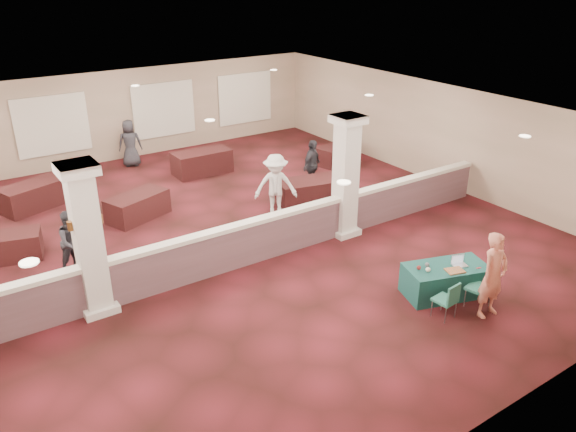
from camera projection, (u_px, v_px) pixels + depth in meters
ground at (217, 241)px, 14.56m from camera, size 16.00×16.00×0.00m
wall_back at (110, 117)px, 19.96m from camera, size 16.00×0.04×3.20m
wall_front at (475, 351)px, 7.85m from camera, size 16.00×0.04×3.20m
wall_right at (437, 133)px, 17.99m from camera, size 0.04×16.00×3.20m
ceiling at (210, 120)px, 13.25m from camera, size 16.00×16.00×0.02m
partition_wall at (245, 243)px, 13.19m from camera, size 15.60×0.28×1.10m
column_left at (88, 239)px, 10.97m from camera, size 0.72×0.72×3.20m
column_right at (346, 176)px, 14.29m from camera, size 0.72×0.72×3.20m
sconce_left at (70, 226)px, 10.68m from camera, size 0.12×0.12×0.18m
sconce_right at (100, 219)px, 10.96m from camera, size 0.12×0.12×0.18m
near_table at (445, 280)px, 12.08m from camera, size 1.94×1.37×0.67m
conf_chair_main at (484, 286)px, 11.49m from camera, size 0.54×0.54×0.91m
conf_chair_side at (448, 298)px, 11.17m from camera, size 0.44×0.45×0.81m
woman at (493, 275)px, 11.13m from camera, size 0.66×0.44×1.82m
far_table_front_left at (6, 247)px, 13.52m from camera, size 1.76×1.18×0.65m
far_table_front_center at (138, 206)px, 15.74m from camera, size 1.91×1.42×0.70m
far_table_front_right at (309, 192)px, 16.62m from camera, size 2.06×1.34×0.77m
far_table_back_left at (34, 196)px, 16.40m from camera, size 2.06×1.51×0.75m
far_table_back_center at (202, 162)px, 19.13m from camera, size 1.93×0.97×0.78m
far_table_back_right at (336, 154)px, 20.16m from camera, size 1.74×1.14×0.65m
attendee_a at (73, 242)px, 12.81m from camera, size 0.82×0.62×1.52m
attendee_b at (276, 186)px, 15.59m from camera, size 1.29×1.04×1.84m
attendee_c at (312, 166)px, 17.47m from camera, size 1.07×0.83×1.64m
attendee_d at (130, 143)px, 19.65m from camera, size 0.92×0.69×1.66m
laptop_base at (460, 265)px, 11.97m from camera, size 0.36×0.30×0.02m
laptop_screen at (458, 258)px, 12.02m from camera, size 0.29×0.10×0.20m
screen_glow at (458, 259)px, 12.02m from camera, size 0.27×0.09×0.18m
knitting at (455, 271)px, 11.75m from camera, size 0.44×0.38×0.03m
yarn_cream at (428, 270)px, 11.71m from camera, size 0.10×0.10×0.10m
yarn_red at (419, 268)px, 11.80m from camera, size 0.09×0.09×0.09m
yarn_grey at (427, 265)px, 11.91m from camera, size 0.10×0.10×0.10m
scissors at (479, 268)px, 11.87m from camera, size 0.11×0.06×0.01m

